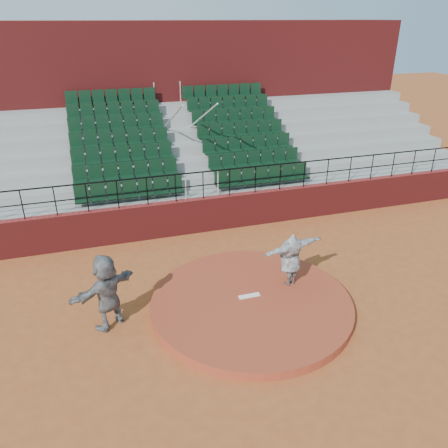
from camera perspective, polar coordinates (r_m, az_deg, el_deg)
The scene contains 9 objects.
ground at distance 12.29m, azimuth 3.55°, elevation -10.74°, with size 90.00×90.00×0.00m, color #9F4E24.
pitchers_mound at distance 12.21m, azimuth 3.56°, elevation -10.27°, with size 5.50×5.50×0.25m, color #9C3B23.
pitching_rubber at distance 12.25m, azimuth 3.33°, elevation -9.35°, with size 0.60×0.15×0.03m, color white.
boundary_wall at distance 16.10m, azimuth -2.66°, elevation 1.24°, with size 24.00×0.30×1.30m, color maroon.
wall_railing at distance 15.58m, azimuth -2.76°, elevation 5.87°, with size 24.04×0.05×1.03m.
seating_deck at distance 19.13m, azimuth -5.56°, elevation 7.71°, with size 24.00×5.97×4.63m.
press_box_facade at distance 22.43m, azimuth -8.04°, elevation 15.74°, with size 24.00×3.00×7.10m, color maroon.
pitcher at distance 12.50m, azimuth 8.70°, elevation -4.55°, with size 1.98×0.54×1.61m, color black.
fielder at distance 11.43m, azimuth -15.06°, elevation -8.54°, with size 1.89×0.60×2.04m, color black.
Camera 1 is at (-3.67, -9.22, 7.25)m, focal length 35.00 mm.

